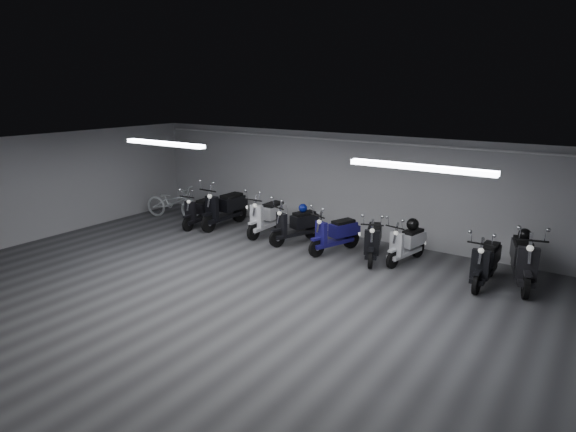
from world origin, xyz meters
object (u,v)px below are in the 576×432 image
Objects in this scene: scooter_8 at (486,255)px; helmet_1 at (413,224)px; bicycle at (173,199)px; scooter_0 at (200,206)px; scooter_9 at (525,252)px; scooter_2 at (267,211)px; scooter_1 at (224,202)px; scooter_3 at (295,219)px; scooter_4 at (335,228)px; scooter_6 at (407,238)px; helmet_2 at (525,234)px; helmet_0 at (303,208)px; scooter_5 at (373,234)px.

helmet_1 is (-1.79, 0.58, 0.24)m from scooter_8.
scooter_0 is at bearing -111.09° from bicycle.
scooter_2 is at bearing 164.79° from scooter_9.
scooter_1 is at bearing 24.63° from scooter_0.
scooter_3 is at bearing 166.87° from scooter_9.
bicycle is (-5.74, 0.02, -0.02)m from scooter_4.
scooter_3 is 0.88× the size of scooter_9.
scooter_9 is (4.22, 0.32, 0.10)m from scooter_4.
bicycle is (-7.47, -0.28, 0.02)m from scooter_6.
scooter_0 is 0.85× the size of scooter_9.
scooter_0 is 6.48× the size of helmet_2.
scooter_9 is 2.46m from helmet_1.
scooter_3 is 0.36m from helmet_0.
scooter_0 is 0.74m from scooter_1.
scooter_0 is 1.37m from bicycle.
scooter_8 is 0.76m from scooter_9.
scooter_2 is 3.31m from scooter_5.
scooter_2 is at bearing -167.84° from scooter_6.
helmet_2 is (2.37, 0.06, 0.15)m from helmet_1.
scooter_1 is at bearing 178.98° from scooter_8.
scooter_0 is 4.39m from scooter_4.
helmet_0 is at bearing 1.30° from scooter_2.
scooter_5 is at bearing -3.87° from scooter_0.
scooter_1 is at bearing -177.21° from scooter_2.
scooter_0 is at bearing -168.24° from scooter_2.
scooter_5 is 6.76m from bicycle.
scooter_8 is at bearing -5.28° from scooter_0.
scooter_4 reaches higher than scooter_6.
scooter_5 is 7.46× the size of helmet_0.
scooter_1 is 7.93m from helmet_2.
scooter_1 reaches higher than helmet_2.
scooter_1 reaches higher than bicycle.
scooter_3 is at bearing -1.40° from scooter_0.
bicycle is at bearing -166.21° from scooter_6.
helmet_2 is (5.27, 0.28, 0.12)m from helmet_0.
scooter_1 is 8.86× the size of helmet_0.
helmet_2 is at bearing 28.09° from scooter_4.
bicycle reaches higher than helmet_0.
helmet_2 reaches higher than helmet_1.
scooter_2 reaches higher than scooter_4.
scooter_9 is (2.49, 0.02, 0.13)m from scooter_6.
scooter_6 is 7.48m from bicycle.
helmet_2 is (-0.07, 0.26, 0.30)m from scooter_9.
scooter_8 is at bearing 19.23° from scooter_4.
scooter_0 is at bearing -178.19° from scooter_8.
scooter_4 reaches higher than scooter_5.
scooter_6 is at bearing 164.70° from scooter_9.
helmet_1 is at bearing 4.13° from scooter_1.
scooter_9 is at bearing -74.32° from helmet_2.
helmet_2 is at bearing 48.50° from scooter_8.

